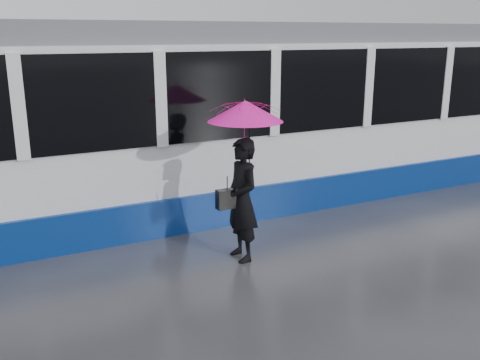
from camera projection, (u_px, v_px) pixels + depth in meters
ground at (245, 256)px, 7.88m from camera, size 90.00×90.00×0.00m
rails at (183, 207)px, 10.02m from camera, size 34.00×1.51×0.02m
tram at (166, 123)px, 9.47m from camera, size 26.00×2.56×3.35m
woman at (242, 200)px, 7.57m from camera, size 0.43×0.65×1.78m
umbrella at (245, 126)px, 7.31m from camera, size 1.05×1.05×1.20m
handbag at (227, 199)px, 7.47m from camera, size 0.32×0.14×0.46m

